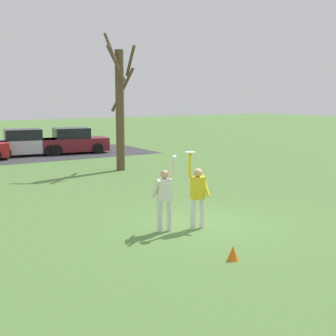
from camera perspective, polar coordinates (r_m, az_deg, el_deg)
ground_plane at (r=12.88m, az=4.31°, el=-7.07°), size 120.00×120.00×0.00m
person_catcher at (r=12.31m, az=3.71°, el=-3.11°), size 0.57×0.48×2.08m
person_defender at (r=12.01m, az=-0.43°, el=-3.40°), size 0.61×0.53×2.04m
frisbee_disc at (r=12.05m, az=2.77°, el=1.99°), size 0.25×0.25×0.02m
parked_car_silver at (r=28.93m, az=-17.35°, el=2.94°), size 4.32×2.49×1.59m
parked_car_maroon at (r=29.36m, az=-11.68°, el=3.24°), size 4.32×2.49×1.59m
bare_tree_tall at (r=22.05m, az=-6.00°, el=7.79°), size 1.53×1.56×6.45m
field_cone_orange at (r=10.26m, az=8.09°, el=-10.42°), size 0.26×0.26×0.32m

